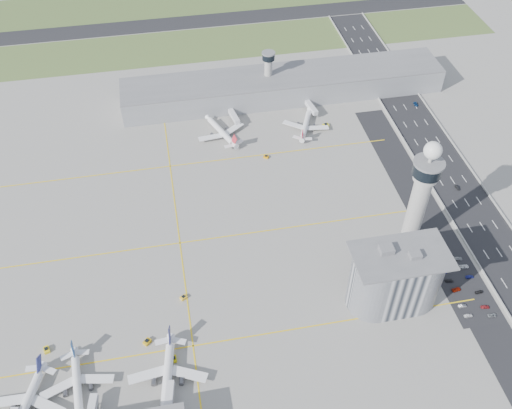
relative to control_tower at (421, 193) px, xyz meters
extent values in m
plane|color=#99968E|center=(-72.00, -8.00, -35.04)|extent=(1000.00, 1000.00, 0.00)
cube|color=#415327|center=(-92.00, 217.00, -35.00)|extent=(480.00, 50.00, 0.08)
cube|color=#4B602D|center=(-92.00, 292.00, -35.00)|extent=(480.00, 60.00, 0.08)
cube|color=black|center=(-92.00, 254.00, -34.98)|extent=(480.00, 22.00, 0.10)
cube|color=black|center=(43.00, -8.00, -34.99)|extent=(28.00, 500.00, 0.10)
cube|color=#9E9E99|center=(29.00, -8.00, -34.44)|extent=(0.60, 500.00, 1.20)
cube|color=black|center=(18.00, -18.00, -35.00)|extent=(18.00, 260.00, 0.08)
cube|color=black|center=(16.00, -30.00, -34.99)|extent=(20.00, 44.00, 0.10)
cube|color=yellow|center=(-112.00, -38.00, -35.04)|extent=(260.00, 0.60, 0.01)
cube|color=yellow|center=(-112.00, 22.00, -35.04)|extent=(260.00, 0.60, 0.01)
cube|color=yellow|center=(-112.00, 82.00, -35.04)|extent=(260.00, 0.60, 0.01)
cube|color=yellow|center=(-112.00, 22.00, -35.04)|extent=(0.60, 260.00, 0.01)
cylinder|color=#ADAAA5|center=(0.00, 0.00, -11.04)|extent=(8.40, 8.40, 48.00)
cylinder|color=#ADAAA5|center=(0.00, 0.00, 10.96)|extent=(11.00, 11.00, 4.00)
cylinder|color=black|center=(0.00, 0.00, 14.96)|extent=(13.00, 13.00, 6.00)
cylinder|color=slate|center=(0.00, 0.00, 18.46)|extent=(14.00, 14.00, 1.00)
cylinder|color=#ADAAA5|center=(0.00, 0.00, 20.96)|extent=(1.60, 1.60, 5.00)
sphere|color=white|center=(0.00, 0.00, 25.46)|extent=(8.00, 8.00, 8.00)
cylinder|color=#ADAAA5|center=(-42.00, 142.00, -21.04)|extent=(5.00, 5.00, 28.00)
cylinder|color=black|center=(-42.00, 142.00, -6.04)|extent=(8.00, 8.00, 4.00)
cylinder|color=slate|center=(-42.00, 142.00, -3.54)|extent=(8.60, 8.60, 0.80)
cube|color=#B2B2B7|center=(-20.00, -30.00, -20.04)|extent=(18.00, 24.00, 30.00)
cylinder|color=#B2B2B7|center=(-29.00, -30.00, -20.04)|extent=(24.00, 24.00, 30.00)
cylinder|color=#B2B2B7|center=(-11.00, -30.00, -20.04)|extent=(24.00, 24.00, 30.00)
cube|color=slate|center=(-20.00, -30.00, -4.64)|extent=(42.00, 24.00, 0.80)
cube|color=slate|center=(-26.00, -27.00, -3.04)|extent=(6.00, 5.00, 3.00)
cube|color=slate|center=(-15.00, -32.00, -3.34)|extent=(5.00, 4.00, 2.40)
cube|color=gray|center=(-32.00, 140.00, -27.54)|extent=(210.00, 32.00, 15.00)
cube|color=slate|center=(-32.00, 140.00, -19.64)|extent=(210.00, 32.00, 0.80)
imported|color=white|center=(10.97, -46.13, -34.38)|extent=(3.93, 1.74, 1.32)
imported|color=#949596|center=(10.68, -40.72, -34.41)|extent=(3.84, 1.38, 1.26)
imported|color=#971A07|center=(11.96, -31.60, -34.43)|extent=(4.67, 2.64, 1.23)
imported|color=black|center=(10.92, -26.10, -34.47)|extent=(4.17, 2.25, 1.15)
imported|color=navy|center=(10.24, -21.08, -34.43)|extent=(3.70, 1.82, 1.21)
imported|color=silver|center=(10.04, -12.43, -34.45)|extent=(3.77, 1.83, 1.19)
imported|color=gray|center=(21.65, -47.92, -34.48)|extent=(4.12, 2.06, 1.12)
imported|color=maroon|center=(20.61, -43.16, -34.46)|extent=(4.22, 2.21, 1.17)
imported|color=black|center=(21.68, -34.94, -34.39)|extent=(3.92, 1.79, 1.30)
imported|color=#121656|center=(21.37, -25.87, -34.41)|extent=(3.87, 1.50, 1.26)
imported|color=white|center=(21.59, -19.47, -34.41)|extent=(4.74, 2.60, 1.26)
imported|color=#A1A1A4|center=(20.87, -14.22, -34.42)|extent=(4.52, 2.40, 1.25)
imported|color=black|center=(42.57, 33.33, -34.40)|extent=(1.72, 4.00, 1.28)
imported|color=navy|center=(50.69, 113.09, -34.39)|extent=(2.68, 4.88, 1.29)
imported|color=gray|center=(36.06, 173.91, -34.39)|extent=(1.72, 3.88, 1.30)
camera|label=1|loc=(-110.00, -171.76, 180.59)|focal=40.00mm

